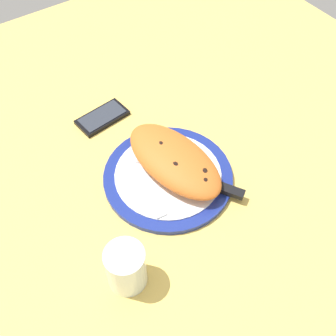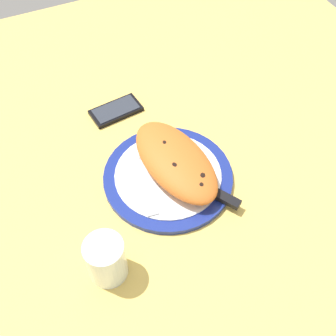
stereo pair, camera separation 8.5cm
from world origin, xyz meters
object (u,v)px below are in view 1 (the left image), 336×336
fork (149,193)px  smartphone (102,117)px  calzone (174,160)px  knife (205,182)px  water_glass (126,269)px  plate (168,176)px

fork → smartphone: size_ratio=1.22×
calzone → knife: size_ratio=1.22×
water_glass → fork: bearing=134.9°
smartphone → water_glass: size_ratio=1.33×
knife → smartphone: knife is taller
smartphone → water_glass: (37.70, -15.63, 3.57)cm
fork → smartphone: 25.47cm
plate → water_glass: bearing=-52.2°
fork → water_glass: water_glass is taller
plate → smartphone: size_ratio=2.16×
fork → water_glass: bearing=-45.1°
plate → smartphone: bearing=-172.8°
knife → smartphone: size_ratio=1.68×
knife → water_glass: bearing=-71.1°
plate → smartphone: (-23.31, -2.94, -0.17)cm
calzone → plate: bearing=-70.9°
knife → calzone: bearing=-157.8°
smartphone → plate: bearing=7.2°
plate → knife: knife is taller
plate → knife: bearing=37.5°
fork → knife: (4.44, 10.98, 0.30)cm
plate → calzone: (-0.69, 2.00, 3.39)cm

